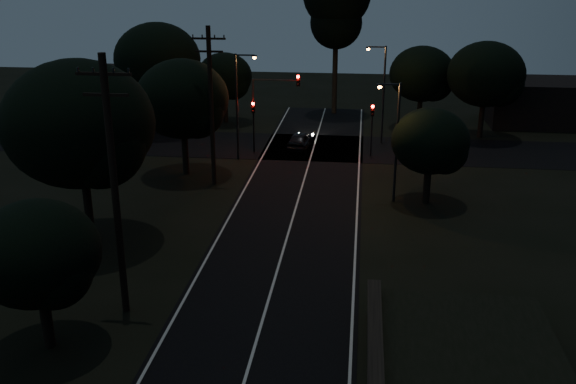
# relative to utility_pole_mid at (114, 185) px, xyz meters

# --- Properties ---
(road_surface) EXTENTS (60.00, 70.00, 0.03)m
(road_surface) POSITION_rel_utility_pole_mid_xyz_m (6.00, 16.12, -5.73)
(road_surface) COLOR black
(road_surface) RESTS_ON ground
(utility_pole_mid) EXTENTS (2.20, 0.30, 11.00)m
(utility_pole_mid) POSITION_rel_utility_pole_mid_xyz_m (0.00, 0.00, 0.00)
(utility_pole_mid) COLOR black
(utility_pole_mid) RESTS_ON ground
(utility_pole_far) EXTENTS (2.20, 0.30, 10.50)m
(utility_pole_far) POSITION_rel_utility_pole_mid_xyz_m (0.00, 17.00, -0.25)
(utility_pole_far) COLOR black
(utility_pole_far) RESTS_ON ground
(tree_left_b) EXTENTS (4.73, 4.73, 6.01)m
(tree_left_b) POSITION_rel_utility_pole_mid_xyz_m (-1.83, -3.10, -1.85)
(tree_left_b) COLOR black
(tree_left_b) RESTS_ON ground
(tree_left_c) EXTENTS (7.72, 7.72, 9.75)m
(tree_left_c) POSITION_rel_utility_pole_mid_xyz_m (-4.23, 6.84, 0.57)
(tree_left_c) COLOR black
(tree_left_c) RESTS_ON ground
(tree_left_d) EXTENTS (6.41, 6.41, 8.13)m
(tree_left_d) POSITION_rel_utility_pole_mid_xyz_m (-2.27, 18.87, -0.47)
(tree_left_d) COLOR black
(tree_left_d) RESTS_ON ground
(tree_far_nw) EXTENTS (5.13, 5.13, 6.49)m
(tree_far_nw) POSITION_rel_utility_pole_mid_xyz_m (-2.82, 34.90, -1.54)
(tree_far_nw) COLOR black
(tree_far_nw) RESTS_ON ground
(tree_far_w) EXTENTS (7.45, 7.45, 9.50)m
(tree_far_w) POSITION_rel_utility_pole_mid_xyz_m (-7.74, 30.85, 0.44)
(tree_far_w) COLOR black
(tree_far_w) RESTS_ON ground
(tree_far_ne) EXTENTS (5.81, 5.81, 7.35)m
(tree_far_ne) POSITION_rel_utility_pole_mid_xyz_m (15.21, 34.88, -0.98)
(tree_far_ne) COLOR black
(tree_far_ne) RESTS_ON ground
(tree_far_e) EXTENTS (6.43, 6.43, 8.16)m
(tree_far_e) POSITION_rel_utility_pole_mid_xyz_m (20.23, 31.87, -0.45)
(tree_far_e) COLOR black
(tree_far_e) RESTS_ON ground
(tree_right_a) EXTENTS (4.73, 4.73, 6.01)m
(tree_right_a) POSITION_rel_utility_pole_mid_xyz_m (14.17, 14.90, -1.84)
(tree_right_a) COLOR black
(tree_right_a) RESTS_ON ground
(tall_pine) EXTENTS (6.46, 6.46, 14.68)m
(tall_pine) POSITION_rel_utility_pole_mid_xyz_m (7.00, 40.00, 4.85)
(tall_pine) COLOR black
(tall_pine) RESTS_ON ground
(building_left) EXTENTS (10.00, 8.00, 4.40)m
(building_left) POSITION_rel_utility_pole_mid_xyz_m (-14.00, 37.00, -3.54)
(building_left) COLOR black
(building_left) RESTS_ON ground
(building_right) EXTENTS (9.00, 7.00, 4.00)m
(building_right) POSITION_rel_utility_pole_mid_xyz_m (26.00, 38.00, -3.74)
(building_right) COLOR black
(building_right) RESTS_ON ground
(signal_left) EXTENTS (0.28, 0.35, 4.10)m
(signal_left) POSITION_rel_utility_pole_mid_xyz_m (1.40, 24.99, -2.90)
(signal_left) COLOR black
(signal_left) RESTS_ON ground
(signal_right) EXTENTS (0.28, 0.35, 4.10)m
(signal_right) POSITION_rel_utility_pole_mid_xyz_m (10.60, 24.99, -2.90)
(signal_right) COLOR black
(signal_right) RESTS_ON ground
(signal_mast) EXTENTS (3.70, 0.35, 6.25)m
(signal_mast) POSITION_rel_utility_pole_mid_xyz_m (3.09, 24.99, -1.40)
(signal_mast) COLOR black
(signal_mast) RESTS_ON ground
(streetlight_a) EXTENTS (1.66, 0.26, 8.00)m
(streetlight_a) POSITION_rel_utility_pole_mid_xyz_m (0.69, 23.00, -1.10)
(streetlight_a) COLOR black
(streetlight_a) RESTS_ON ground
(streetlight_b) EXTENTS (1.66, 0.26, 8.00)m
(streetlight_b) POSITION_rel_utility_pole_mid_xyz_m (11.31, 29.00, -1.10)
(streetlight_b) COLOR black
(streetlight_b) RESTS_ON ground
(streetlight_c) EXTENTS (1.46, 0.26, 7.50)m
(streetlight_c) POSITION_rel_utility_pole_mid_xyz_m (11.83, 15.00, -1.39)
(streetlight_c) COLOR black
(streetlight_c) RESTS_ON ground
(car) EXTENTS (2.10, 4.08, 1.33)m
(car) POSITION_rel_utility_pole_mid_xyz_m (4.93, 26.77, -5.07)
(car) COLOR black
(car) RESTS_ON ground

